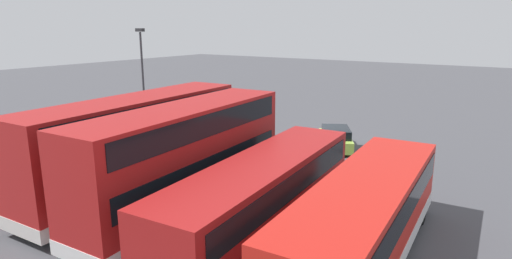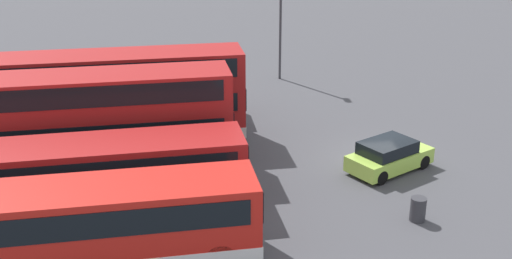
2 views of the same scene
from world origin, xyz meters
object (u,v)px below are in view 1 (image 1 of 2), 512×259
lamp_post_tall (142,70)px  bus_double_decker_third (186,157)px  bus_single_deck_second (263,195)px  bus_single_deck_fifth (84,149)px  car_hatchback_silver (335,139)px  bus_single_deck_near_end (365,218)px  waste_bin_yellow (406,154)px  bus_double_decker_fourth (138,143)px

lamp_post_tall → bus_double_decker_third: bearing=143.7°
bus_single_deck_second → bus_single_deck_fifth: size_ratio=0.99×
bus_single_deck_fifth → car_hatchback_silver: 14.94m
bus_single_deck_near_end → car_hatchback_silver: size_ratio=2.60×
bus_single_deck_near_end → bus_single_deck_fifth: same height
bus_single_deck_second → bus_single_deck_fifth: bearing=-0.3°
bus_single_deck_near_end → waste_bin_yellow: (1.71, -11.87, -1.15)m
bus_double_decker_third → lamp_post_tall: size_ratio=1.47×
bus_single_deck_fifth → car_hatchback_silver: bearing=-124.3°
bus_double_decker_third → bus_double_decker_fourth: same height
lamp_post_tall → bus_single_deck_near_end: bearing=155.4°
bus_double_decker_fourth → lamp_post_tall: (9.92, -9.32, 1.99)m
bus_double_decker_third → bus_single_deck_fifth: bearing=-0.6°
lamp_post_tall → waste_bin_yellow: 19.70m
bus_single_deck_near_end → waste_bin_yellow: 12.05m
bus_single_deck_second → car_hatchback_silver: bus_single_deck_second is taller
bus_double_decker_fourth → lamp_post_tall: 13.76m
bus_single_deck_fifth → lamp_post_tall: lamp_post_tall is taller
bus_single_deck_near_end → bus_double_decker_third: 7.62m
bus_double_decker_fourth → waste_bin_yellow: size_ratio=12.59×
bus_single_deck_near_end → waste_bin_yellow: bearing=-81.8°
bus_single_deck_near_end → lamp_post_tall: lamp_post_tall is taller
bus_single_deck_near_end → bus_double_decker_third: bus_double_decker_third is taller
bus_single_deck_fifth → waste_bin_yellow: (-12.93, -12.02, -1.15)m
bus_single_deck_near_end → lamp_post_tall: size_ratio=1.49×
bus_single_deck_second → waste_bin_yellow: (-2.13, -12.07, -1.15)m
bus_single_deck_near_end → bus_single_deck_fifth: bearing=0.6°
bus_single_deck_second → lamp_post_tall: lamp_post_tall is taller
lamp_post_tall → car_hatchback_silver: bearing=-169.8°
bus_double_decker_fourth → bus_single_deck_second: bearing=176.6°
bus_double_decker_fourth → bus_single_deck_fifth: (3.69, 0.37, -0.83)m
bus_single_deck_near_end → waste_bin_yellow: bus_single_deck_near_end is taller
bus_single_deck_fifth → waste_bin_yellow: bus_single_deck_fifth is taller
bus_single_deck_second → lamp_post_tall: size_ratio=1.53×
waste_bin_yellow → bus_single_deck_fifth: bearing=42.9°
bus_single_deck_second → bus_double_decker_fourth: bearing=-3.4°
car_hatchback_silver → waste_bin_yellow: car_hatchback_silver is taller
bus_double_decker_third → bus_single_deck_fifth: 7.11m
bus_double_decker_third → bus_single_deck_fifth: size_ratio=0.95×
bus_single_deck_near_end → bus_double_decker_fourth: bus_double_decker_fourth is taller
bus_single_deck_fifth → bus_single_deck_near_end: bearing=-179.4°
bus_double_decker_fourth → car_hatchback_silver: size_ratio=2.77×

